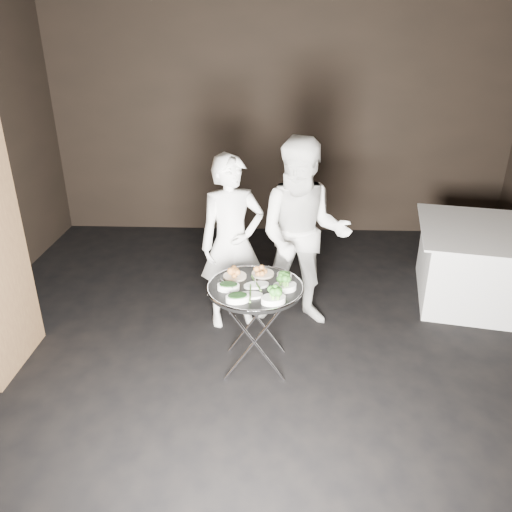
{
  "coord_description": "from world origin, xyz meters",
  "views": [
    {
      "loc": [
        -0.06,
        -3.13,
        2.6
      ],
      "look_at": [
        -0.21,
        0.48,
        0.95
      ],
      "focal_mm": 35.0,
      "sensor_mm": 36.0,
      "label": 1
    }
  ],
  "objects_px": {
    "tray_stand": "(255,324)",
    "waiter_right": "(303,235)",
    "serving_tray": "(255,288)",
    "dining_table": "(485,265)",
    "waiter_left": "(232,243)"
  },
  "relations": [
    {
      "from": "tray_stand",
      "to": "waiter_right",
      "type": "relative_size",
      "value": 0.41
    },
    {
      "from": "tray_stand",
      "to": "serving_tray",
      "type": "relative_size",
      "value": 0.96
    },
    {
      "from": "serving_tray",
      "to": "waiter_left",
      "type": "xyz_separation_m",
      "value": [
        -0.24,
        0.7,
        0.07
      ]
    },
    {
      "from": "tray_stand",
      "to": "dining_table",
      "type": "height_order",
      "value": "dining_table"
    },
    {
      "from": "dining_table",
      "to": "waiter_left",
      "type": "bearing_deg",
      "value": -168.08
    },
    {
      "from": "tray_stand",
      "to": "waiter_right",
      "type": "xyz_separation_m",
      "value": [
        0.4,
        0.74,
        0.48
      ]
    },
    {
      "from": "tray_stand",
      "to": "serving_tray",
      "type": "distance_m",
      "value": 0.33
    },
    {
      "from": "serving_tray",
      "to": "dining_table",
      "type": "bearing_deg",
      "value": 28.27
    },
    {
      "from": "waiter_left",
      "to": "dining_table",
      "type": "relative_size",
      "value": 1.2
    },
    {
      "from": "tray_stand",
      "to": "waiter_right",
      "type": "height_order",
      "value": "waiter_right"
    },
    {
      "from": "tray_stand",
      "to": "serving_tray",
      "type": "height_order",
      "value": "serving_tray"
    },
    {
      "from": "waiter_left",
      "to": "waiter_right",
      "type": "xyz_separation_m",
      "value": [
        0.64,
        0.04,
        0.07
      ]
    },
    {
      "from": "tray_stand",
      "to": "serving_tray",
      "type": "bearing_deg",
      "value": 0.0
    },
    {
      "from": "tray_stand",
      "to": "waiter_right",
      "type": "bearing_deg",
      "value": 61.53
    },
    {
      "from": "waiter_left",
      "to": "waiter_right",
      "type": "distance_m",
      "value": 0.65
    }
  ]
}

